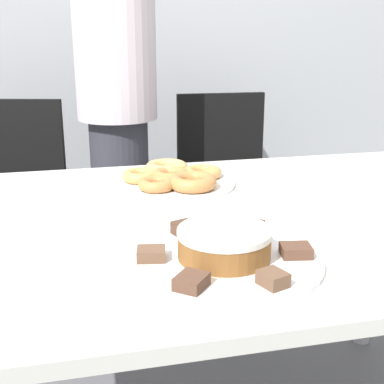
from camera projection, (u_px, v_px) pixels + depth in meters
name	position (u px, v px, depth m)	size (l,w,h in m)	color
wall_back	(132.00, 2.00, 2.64)	(8.00, 0.05, 2.60)	#B2B7BC
table	(221.00, 245.00, 1.32)	(1.55, 1.05, 0.75)	silver
person_standing	(117.00, 105.00, 2.12)	(0.32, 0.32, 1.66)	#383842
office_chair_left	(11.00, 220.00, 2.17)	(0.54, 0.54, 0.90)	black
office_chair_right	(227.00, 204.00, 2.37)	(0.46, 0.46, 0.90)	black
plate_cake	(224.00, 260.00, 1.03)	(0.38, 0.38, 0.01)	white
plate_donuts	(171.00, 183.00, 1.53)	(0.37, 0.37, 0.01)	white
frosted_cake	(224.00, 243.00, 1.02)	(0.18, 0.18, 0.06)	brown
lamington_0	(250.00, 228.00, 1.14)	(0.07, 0.07, 0.03)	brown
lamington_1	(185.00, 229.00, 1.13)	(0.06, 0.06, 0.03)	#513828
lamington_2	(151.00, 254.00, 1.02)	(0.06, 0.05, 0.02)	brown
lamington_3	(191.00, 282.00, 0.90)	(0.07, 0.07, 0.02)	brown
lamington_4	(273.00, 279.00, 0.91)	(0.05, 0.06, 0.03)	brown
lamington_5	(296.00, 251.00, 1.03)	(0.06, 0.06, 0.02)	brown
donut_0	(170.00, 176.00, 1.53)	(0.11, 0.11, 0.04)	#C68447
donut_1	(156.00, 184.00, 1.45)	(0.10, 0.10, 0.03)	#C68447
donut_2	(193.00, 182.00, 1.46)	(0.13, 0.13, 0.04)	#C68447
donut_3	(203.00, 172.00, 1.57)	(0.11, 0.11, 0.03)	tan
donut_4	(167.00, 168.00, 1.61)	(0.13, 0.13, 0.04)	#E5AD66
donut_5	(140.00, 176.00, 1.53)	(0.10, 0.10, 0.03)	tan
napkin	(40.00, 235.00, 1.15)	(0.16, 0.14, 0.01)	white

